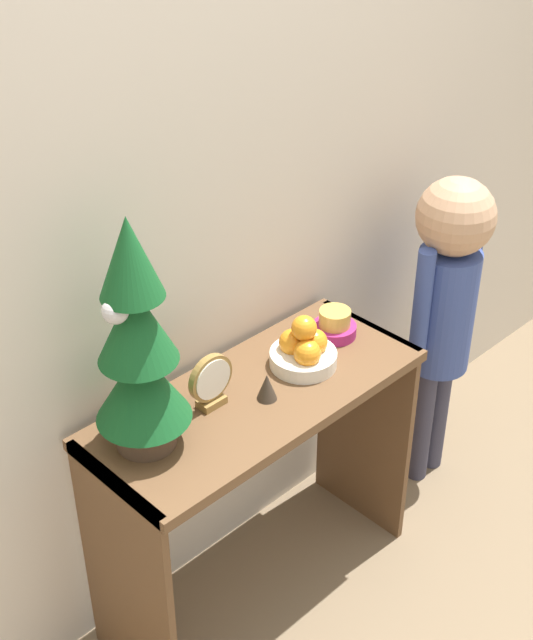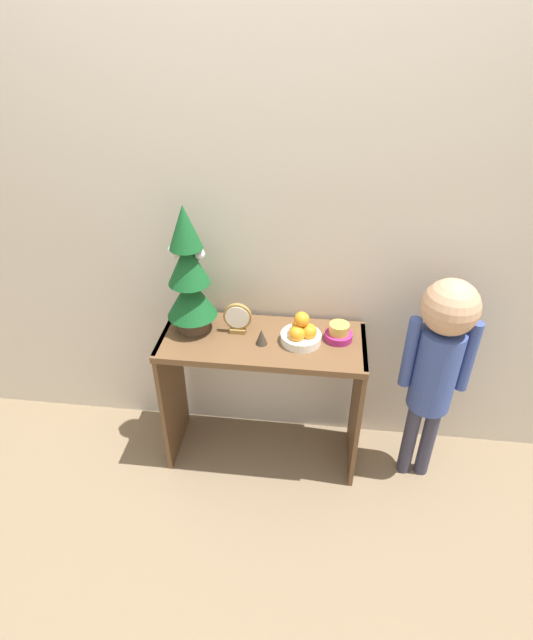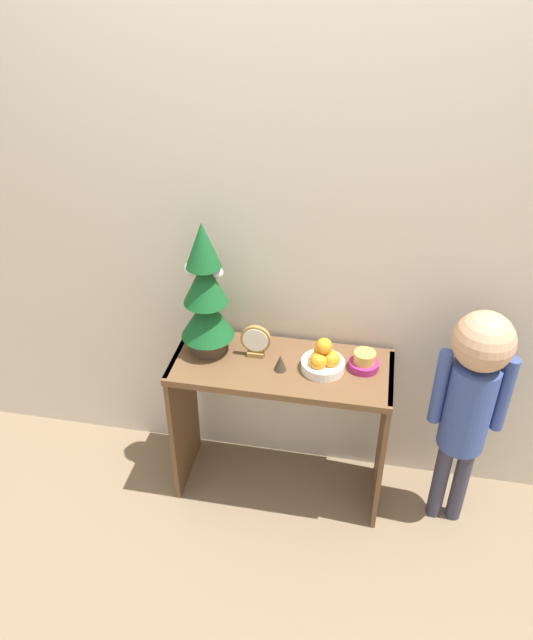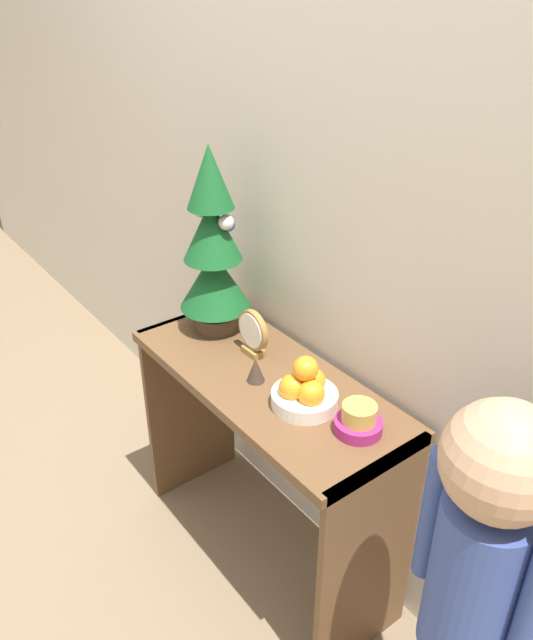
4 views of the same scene
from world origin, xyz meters
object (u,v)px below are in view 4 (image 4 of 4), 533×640
object	(u,v)px
desk_clock	(253,333)
figurine	(256,370)
singing_bowl	(359,421)
mini_tree	(213,248)
child_figure	(481,553)
fruit_bowl	(305,391)

from	to	relation	value
desk_clock	figurine	bearing A→B (deg)	-33.13
singing_bowl	desk_clock	bearing A→B (deg)	179.65
mini_tree	child_figure	xyz separation A→B (m)	(1.06, -0.08, -0.27)
desk_clock	child_figure	bearing A→B (deg)	-5.12
singing_bowl	figurine	distance (m)	0.34
figurine	mini_tree	bearing A→B (deg)	166.43
figurine	fruit_bowl	bearing A→B (deg)	11.72
fruit_bowl	desk_clock	size ratio (longest dim) A/B	1.21
singing_bowl	child_figure	bearing A→B (deg)	-10.14
fruit_bowl	child_figure	size ratio (longest dim) A/B	0.17
fruit_bowl	desk_clock	distance (m)	0.29
fruit_bowl	child_figure	xyz separation A→B (m)	(0.58, -0.04, -0.04)
mini_tree	child_figure	size ratio (longest dim) A/B	0.55
fruit_bowl	child_figure	distance (m)	0.58
mini_tree	fruit_bowl	size ratio (longest dim) A/B	3.32
fruit_bowl	figurine	bearing A→B (deg)	-168.28
figurine	child_figure	world-z (taller)	child_figure
child_figure	mini_tree	bearing A→B (deg)	175.78
mini_tree	figurine	distance (m)	0.40
singing_bowl	figurine	bearing A→B (deg)	-167.62
fruit_bowl	child_figure	world-z (taller)	child_figure
fruit_bowl	figurine	world-z (taller)	fruit_bowl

